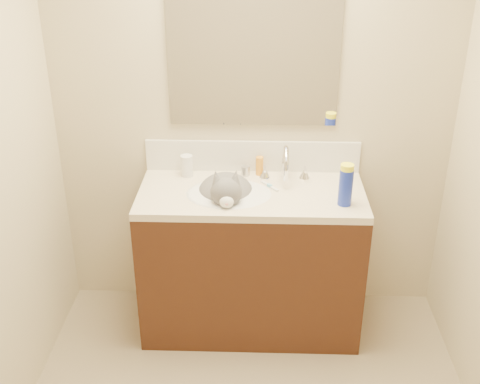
# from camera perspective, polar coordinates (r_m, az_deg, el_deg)

# --- Properties ---
(room_shell) EXTENTS (2.24, 2.54, 2.52)m
(room_shell) POSITION_cam_1_polar(r_m,az_deg,el_deg) (2.03, 0.84, 3.62)
(room_shell) COLOR #BDAD8D
(room_shell) RESTS_ON ground
(vanity_cabinet) EXTENTS (1.20, 0.55, 0.82)m
(vanity_cabinet) POSITION_cam_1_polar(r_m,az_deg,el_deg) (3.41, 1.04, -6.72)
(vanity_cabinet) COLOR #381B0F
(vanity_cabinet) RESTS_ON ground
(counter_slab) EXTENTS (1.20, 0.55, 0.04)m
(counter_slab) POSITION_cam_1_polar(r_m,az_deg,el_deg) (3.19, 1.11, -0.26)
(counter_slab) COLOR beige
(counter_slab) RESTS_ON vanity_cabinet
(basin) EXTENTS (0.45, 0.36, 0.14)m
(basin) POSITION_cam_1_polar(r_m,az_deg,el_deg) (3.19, -1.07, -1.27)
(basin) COLOR white
(basin) RESTS_ON vanity_cabinet
(faucet) EXTENTS (0.28, 0.20, 0.21)m
(faucet) POSITION_cam_1_polar(r_m,az_deg,el_deg) (3.27, 4.32, 2.44)
(faucet) COLOR silver
(faucet) RESTS_ON counter_slab
(cat) EXTENTS (0.37, 0.44, 0.33)m
(cat) POSITION_cam_1_polar(r_m,az_deg,el_deg) (3.20, -1.33, -0.27)
(cat) COLOR #545254
(cat) RESTS_ON basin
(backsplash) EXTENTS (1.20, 0.02, 0.18)m
(backsplash) POSITION_cam_1_polar(r_m,az_deg,el_deg) (3.38, 1.19, 3.42)
(backsplash) COLOR silver
(backsplash) RESTS_ON counter_slab
(mirror) EXTENTS (0.90, 0.02, 0.80)m
(mirror) POSITION_cam_1_polar(r_m,az_deg,el_deg) (3.20, 1.29, 13.19)
(mirror) COLOR white
(mirror) RESTS_ON room_shell
(pill_bottle) EXTENTS (0.07, 0.07, 0.12)m
(pill_bottle) POSITION_cam_1_polar(r_m,az_deg,el_deg) (3.35, -5.06, 2.50)
(pill_bottle) COLOR silver
(pill_bottle) RESTS_ON counter_slab
(pill_label) EXTENTS (0.06, 0.06, 0.04)m
(pill_label) POSITION_cam_1_polar(r_m,az_deg,el_deg) (3.35, -5.05, 2.22)
(pill_label) COLOR orange
(pill_label) RESTS_ON pill_bottle
(silver_jar) EXTENTS (0.06, 0.06, 0.05)m
(silver_jar) POSITION_cam_1_polar(r_m,az_deg,el_deg) (3.35, 0.52, 2.02)
(silver_jar) COLOR #B7B7BC
(silver_jar) RESTS_ON counter_slab
(amber_bottle) EXTENTS (0.05, 0.05, 0.11)m
(amber_bottle) POSITION_cam_1_polar(r_m,az_deg,el_deg) (3.35, 1.86, 2.50)
(amber_bottle) COLOR orange
(amber_bottle) RESTS_ON counter_slab
(toothbrush) EXTENTS (0.10, 0.13, 0.01)m
(toothbrush) POSITION_cam_1_polar(r_m,az_deg,el_deg) (3.23, 2.82, 0.57)
(toothbrush) COLOR silver
(toothbrush) RESTS_ON counter_slab
(toothbrush_head) EXTENTS (0.03, 0.03, 0.02)m
(toothbrush_head) POSITION_cam_1_polar(r_m,az_deg,el_deg) (3.23, 2.83, 0.61)
(toothbrush_head) COLOR #69B6DF
(toothbrush_head) RESTS_ON counter_slab
(spray_can) EXTENTS (0.09, 0.09, 0.19)m
(spray_can) POSITION_cam_1_polar(r_m,az_deg,el_deg) (3.05, 9.98, 0.44)
(spray_can) COLOR #182AAA
(spray_can) RESTS_ON counter_slab
(spray_cap) EXTENTS (0.09, 0.09, 0.04)m
(spray_cap) POSITION_cam_1_polar(r_m,az_deg,el_deg) (3.01, 10.13, 2.23)
(spray_cap) COLOR #FEF71A
(spray_cap) RESTS_ON spray_can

